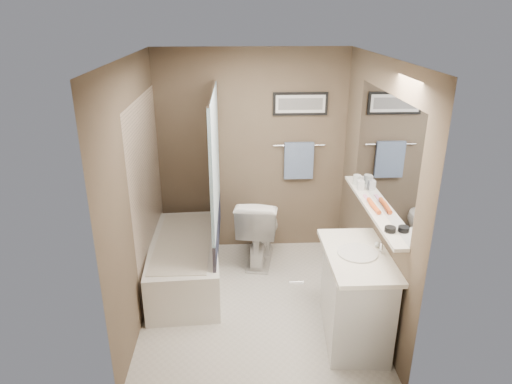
{
  "coord_description": "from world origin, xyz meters",
  "views": [
    {
      "loc": [
        -0.18,
        -3.88,
        2.76
      ],
      "look_at": [
        0.0,
        0.15,
        1.15
      ],
      "focal_mm": 32.0,
      "sensor_mm": 36.0,
      "label": 1
    }
  ],
  "objects_px": {
    "candle_bowl_near": "(390,229)",
    "hair_brush_front": "(375,208)",
    "toilet": "(259,228)",
    "soap_bottle": "(361,183)",
    "hair_brush_back": "(372,204)",
    "vanity": "(355,297)",
    "bathtub": "(185,262)",
    "glass_jar": "(357,180)"
  },
  "relations": [
    {
      "from": "hair_brush_front",
      "to": "glass_jar",
      "type": "height_order",
      "value": "glass_jar"
    },
    {
      "from": "bathtub",
      "to": "hair_brush_front",
      "type": "xyz_separation_m",
      "value": [
        1.79,
        -0.65,
        0.89
      ]
    },
    {
      "from": "candle_bowl_near",
      "to": "hair_brush_front",
      "type": "height_order",
      "value": "hair_brush_front"
    },
    {
      "from": "vanity",
      "to": "hair_brush_back",
      "type": "relative_size",
      "value": 4.09
    },
    {
      "from": "bathtub",
      "to": "hair_brush_back",
      "type": "xyz_separation_m",
      "value": [
        1.79,
        -0.56,
        0.89
      ]
    },
    {
      "from": "bathtub",
      "to": "candle_bowl_near",
      "type": "relative_size",
      "value": 16.67
    },
    {
      "from": "bathtub",
      "to": "vanity",
      "type": "height_order",
      "value": "vanity"
    },
    {
      "from": "hair_brush_front",
      "to": "hair_brush_back",
      "type": "distance_m",
      "value": 0.09
    },
    {
      "from": "vanity",
      "to": "soap_bottle",
      "type": "xyz_separation_m",
      "value": [
        0.19,
        0.78,
        0.79
      ]
    },
    {
      "from": "candle_bowl_near",
      "to": "hair_brush_back",
      "type": "bearing_deg",
      "value": 90.0
    },
    {
      "from": "candle_bowl_near",
      "to": "hair_brush_front",
      "type": "xyz_separation_m",
      "value": [
        0.0,
        0.42,
        0.0
      ]
    },
    {
      "from": "vanity",
      "to": "glass_jar",
      "type": "height_order",
      "value": "glass_jar"
    },
    {
      "from": "toilet",
      "to": "hair_brush_front",
      "type": "xyz_separation_m",
      "value": [
        0.97,
        -1.1,
        0.73
      ]
    },
    {
      "from": "candle_bowl_near",
      "to": "hair_brush_front",
      "type": "bearing_deg",
      "value": 90.0
    },
    {
      "from": "toilet",
      "to": "vanity",
      "type": "xyz_separation_m",
      "value": [
        0.78,
        -1.38,
        -0.01
      ]
    },
    {
      "from": "toilet",
      "to": "hair_brush_front",
      "type": "bearing_deg",
      "value": 141.32
    },
    {
      "from": "hair_brush_front",
      "to": "soap_bottle",
      "type": "xyz_separation_m",
      "value": [
        0.0,
        0.5,
        0.05
      ]
    },
    {
      "from": "glass_jar",
      "to": "candle_bowl_near",
      "type": "bearing_deg",
      "value": -90.0
    },
    {
      "from": "vanity",
      "to": "soap_bottle",
      "type": "bearing_deg",
      "value": 81.35
    },
    {
      "from": "candle_bowl_near",
      "to": "soap_bottle",
      "type": "relative_size",
      "value": 0.64
    },
    {
      "from": "toilet",
      "to": "soap_bottle",
      "type": "relative_size",
      "value": 5.85
    },
    {
      "from": "bathtub",
      "to": "toilet",
      "type": "height_order",
      "value": "toilet"
    },
    {
      "from": "toilet",
      "to": "candle_bowl_near",
      "type": "xyz_separation_m",
      "value": [
        0.97,
        -1.52,
        0.72
      ]
    },
    {
      "from": "toilet",
      "to": "bathtub",
      "type": "bearing_deg",
      "value": 38.89
    },
    {
      "from": "hair_brush_front",
      "to": "glass_jar",
      "type": "bearing_deg",
      "value": 90.0
    },
    {
      "from": "soap_bottle",
      "to": "toilet",
      "type": "bearing_deg",
      "value": 148.2
    },
    {
      "from": "glass_jar",
      "to": "soap_bottle",
      "type": "height_order",
      "value": "soap_bottle"
    },
    {
      "from": "hair_brush_back",
      "to": "soap_bottle",
      "type": "distance_m",
      "value": 0.42
    },
    {
      "from": "candle_bowl_near",
      "to": "hair_brush_back",
      "type": "xyz_separation_m",
      "value": [
        0.0,
        0.51,
        0.0
      ]
    },
    {
      "from": "toilet",
      "to": "glass_jar",
      "type": "xyz_separation_m",
      "value": [
        0.97,
        -0.46,
        0.75
      ]
    },
    {
      "from": "vanity",
      "to": "hair_brush_back",
      "type": "bearing_deg",
      "value": 68.13
    },
    {
      "from": "toilet",
      "to": "candle_bowl_near",
      "type": "bearing_deg",
      "value": 132.36
    },
    {
      "from": "bathtub",
      "to": "candle_bowl_near",
      "type": "height_order",
      "value": "candle_bowl_near"
    },
    {
      "from": "hair_brush_back",
      "to": "soap_bottle",
      "type": "bearing_deg",
      "value": 90.0
    },
    {
      "from": "vanity",
      "to": "candle_bowl_near",
      "type": "distance_m",
      "value": 0.77
    },
    {
      "from": "hair_brush_front",
      "to": "hair_brush_back",
      "type": "bearing_deg",
      "value": 90.0
    },
    {
      "from": "vanity",
      "to": "hair_brush_front",
      "type": "distance_m",
      "value": 0.81
    },
    {
      "from": "hair_brush_back",
      "to": "soap_bottle",
      "type": "relative_size",
      "value": 1.57
    },
    {
      "from": "vanity",
      "to": "candle_bowl_near",
      "type": "height_order",
      "value": "candle_bowl_near"
    },
    {
      "from": "toilet",
      "to": "soap_bottle",
      "type": "height_order",
      "value": "soap_bottle"
    },
    {
      "from": "bathtub",
      "to": "soap_bottle",
      "type": "xyz_separation_m",
      "value": [
        1.79,
        -0.15,
        0.94
      ]
    },
    {
      "from": "candle_bowl_near",
      "to": "glass_jar",
      "type": "distance_m",
      "value": 1.06
    }
  ]
}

